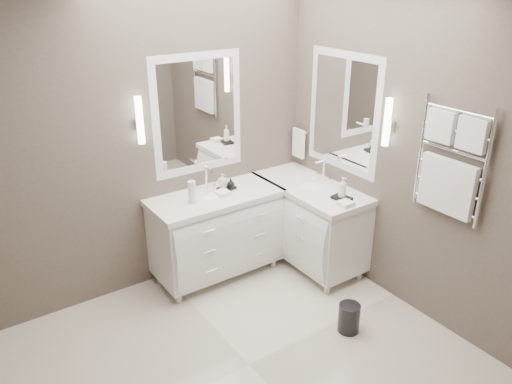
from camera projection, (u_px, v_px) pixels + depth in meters
floor at (249, 365)px, 3.78m from camera, size 3.20×3.00×0.01m
wall_back at (153, 144)px, 4.37m from camera, size 3.20×0.01×2.70m
wall_front at (446, 328)px, 2.10m from camera, size 3.20×0.01×2.70m
wall_right at (411, 156)px, 4.07m from camera, size 0.01×3.00×2.70m
vanity_back at (217, 230)px, 4.74m from camera, size 1.24×0.59×0.97m
vanity_right at (309, 219)px, 4.95m from camera, size 0.59×1.24×0.97m
mirror_back at (198, 114)px, 4.51m from camera, size 0.90×0.02×1.10m
mirror_right at (343, 112)px, 4.58m from camera, size 0.02×0.90×1.10m
sconce_back at (140, 121)px, 4.15m from camera, size 0.06×0.06×0.40m
sconce_right at (387, 123)px, 4.10m from camera, size 0.06×0.06×0.40m
towel_bar_corner at (299, 143)px, 5.15m from camera, size 0.03×0.22×0.30m
towel_ladder at (450, 167)px, 3.72m from camera, size 0.06×0.58×0.90m
waste_bin at (349, 318)px, 4.10m from camera, size 0.21×0.21×0.25m
amenity_tray_back at (227, 188)px, 4.70m from camera, size 0.18×0.15×0.02m
amenity_tray_right at (342, 198)px, 4.50m from camera, size 0.15×0.18×0.02m
water_bottle at (192, 192)px, 4.40m from camera, size 0.09×0.09×0.20m
soap_bottle_a at (222, 181)px, 4.67m from camera, size 0.07×0.07×0.13m
soap_bottle_b at (231, 183)px, 4.67m from camera, size 0.07×0.07×0.09m
soap_bottle_c at (343, 187)px, 4.45m from camera, size 0.09×0.09×0.19m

